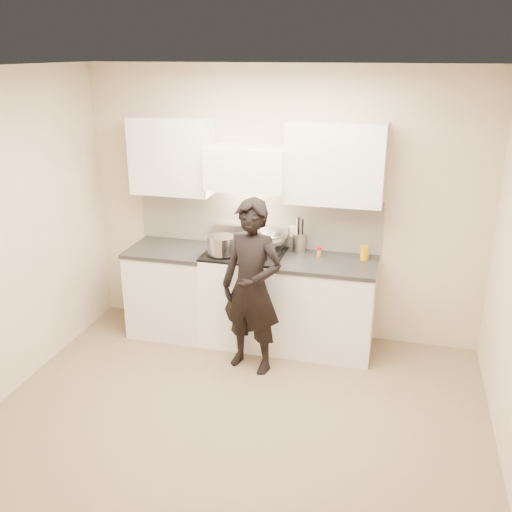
# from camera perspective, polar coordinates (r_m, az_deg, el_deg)

# --- Properties ---
(ground_plane) EXTENTS (4.00, 4.00, 0.00)m
(ground_plane) POSITION_cam_1_polar(r_m,az_deg,el_deg) (4.74, -2.29, -16.46)
(ground_plane) COLOR #7D6751
(room_shell) EXTENTS (4.04, 3.54, 2.70)m
(room_shell) POSITION_cam_1_polar(r_m,az_deg,el_deg) (4.36, -1.90, 3.78)
(room_shell) COLOR beige
(room_shell) RESTS_ON ground
(stove) EXTENTS (0.76, 0.65, 0.96)m
(stove) POSITION_cam_1_polar(r_m,az_deg,el_deg) (5.76, -1.14, -3.99)
(stove) COLOR white
(stove) RESTS_ON ground
(counter_right) EXTENTS (0.92, 0.67, 0.92)m
(counter_right) POSITION_cam_1_polar(r_m,az_deg,el_deg) (5.62, 7.07, -4.95)
(counter_right) COLOR white
(counter_right) RESTS_ON ground
(counter_left) EXTENTS (0.82, 0.67, 0.92)m
(counter_left) POSITION_cam_1_polar(r_m,az_deg,el_deg) (6.01, -8.34, -3.31)
(counter_left) COLOR white
(counter_left) RESTS_ON ground
(wok) EXTENTS (0.41, 0.51, 0.33)m
(wok) POSITION_cam_1_polar(r_m,az_deg,el_deg) (5.63, 1.17, 1.93)
(wok) COLOR #AAABB2
(wok) RESTS_ON stove
(stock_pot) EXTENTS (0.37, 0.32, 0.18)m
(stock_pot) POSITION_cam_1_polar(r_m,az_deg,el_deg) (5.47, -3.50, 1.11)
(stock_pot) COLOR #AAABB2
(stock_pot) RESTS_ON stove
(utensil_crock) EXTENTS (0.13, 0.13, 0.34)m
(utensil_crock) POSITION_cam_1_polar(r_m,az_deg,el_deg) (5.66, 4.36, 1.49)
(utensil_crock) COLOR #B5B5B5
(utensil_crock) RESTS_ON counter_right
(spice_jar) EXTENTS (0.04, 0.04, 0.09)m
(spice_jar) POSITION_cam_1_polar(r_m,az_deg,el_deg) (5.55, 6.34, 0.43)
(spice_jar) COLOR orange
(spice_jar) RESTS_ON counter_right
(oil_glass) EXTENTS (0.08, 0.08, 0.14)m
(oil_glass) POSITION_cam_1_polar(r_m,az_deg,el_deg) (5.52, 10.79, 0.30)
(oil_glass) COLOR #C19107
(oil_glass) RESTS_ON counter_right
(person) EXTENTS (0.67, 0.53, 1.62)m
(person) POSITION_cam_1_polar(r_m,az_deg,el_deg) (5.11, -0.42, -3.13)
(person) COLOR black
(person) RESTS_ON ground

